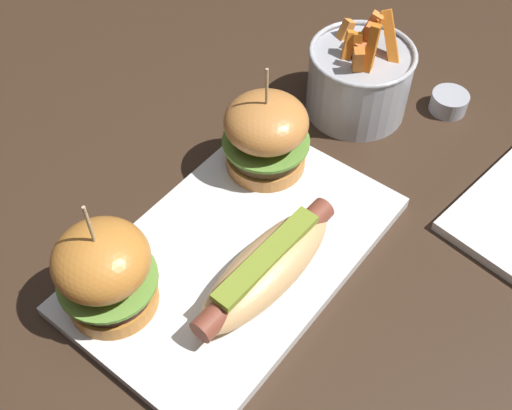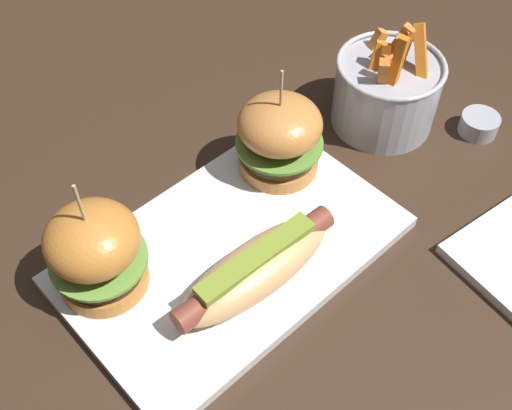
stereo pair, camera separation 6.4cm
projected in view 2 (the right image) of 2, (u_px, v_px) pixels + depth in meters
The scene contains 7 objects.
ground_plane at pixel (232, 255), 0.66m from camera, with size 3.00×3.00×0.00m, color #382619.
platter_main at pixel (232, 251), 0.66m from camera, with size 0.34×0.22×0.01m, color white.
hot_dog at pixel (256, 268), 0.61m from camera, with size 0.19×0.07×0.04m.
slider_left at pixel (96, 251), 0.59m from camera, with size 0.09×0.09×0.14m.
slider_right at pixel (279, 136), 0.69m from camera, with size 0.10×0.10×0.14m.
fries_bucket at pixel (386, 91), 0.76m from camera, with size 0.13×0.13×0.14m.
sauce_ramekin at pixel (479, 124), 0.77m from camera, with size 0.05×0.05×0.02m.
Camera 2 is at (-0.24, -0.30, 0.55)m, focal length 44.11 mm.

